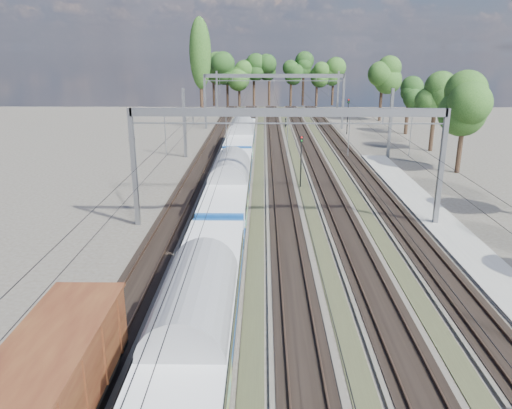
{
  "coord_description": "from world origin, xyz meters",
  "views": [
    {
      "loc": [
        -1.79,
        -6.43,
        13.21
      ],
      "look_at": [
        -2.26,
        26.46,
        2.8
      ],
      "focal_mm": 35.0,
      "sensor_mm": 36.0,
      "label": 1
    }
  ],
  "objects_px": {
    "emu_train": "(230,181)",
    "signal_near": "(301,155)",
    "worker": "(286,123)",
    "signal_far": "(348,112)"
  },
  "relations": [
    {
      "from": "worker",
      "to": "emu_train",
      "type": "bearing_deg",
      "value": 171.35
    },
    {
      "from": "worker",
      "to": "signal_far",
      "type": "relative_size",
      "value": 0.31
    },
    {
      "from": "worker",
      "to": "signal_far",
      "type": "distance_m",
      "value": 11.47
    },
    {
      "from": "signal_near",
      "to": "signal_far",
      "type": "bearing_deg",
      "value": 61.84
    },
    {
      "from": "signal_near",
      "to": "emu_train",
      "type": "bearing_deg",
      "value": -140.38
    },
    {
      "from": "emu_train",
      "to": "signal_far",
      "type": "distance_m",
      "value": 42.49
    },
    {
      "from": "worker",
      "to": "signal_far",
      "type": "bearing_deg",
      "value": -122.93
    },
    {
      "from": "signal_near",
      "to": "worker",
      "type": "bearing_deg",
      "value": 78.49
    },
    {
      "from": "emu_train",
      "to": "signal_far",
      "type": "height_order",
      "value": "signal_far"
    },
    {
      "from": "emu_train",
      "to": "signal_near",
      "type": "xyz_separation_m",
      "value": [
        6.39,
        7.86,
        0.51
      ]
    }
  ]
}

